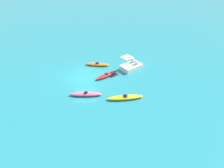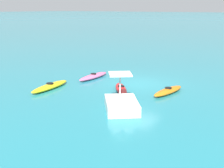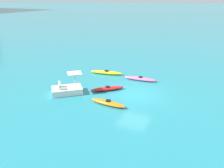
{
  "view_description": "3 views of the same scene",
  "coord_description": "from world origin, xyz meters",
  "views": [
    {
      "loc": [
        19.03,
        3.66,
        11.94
      ],
      "look_at": [
        1.76,
        3.03,
        0.34
      ],
      "focal_mm": 33.17,
      "sensor_mm": 36.0,
      "label": 1
    },
    {
      "loc": [
        -9.98,
        16.94,
        4.84
      ],
      "look_at": [
        0.52,
        2.27,
        0.35
      ],
      "focal_mm": 49.49,
      "sensor_mm": 36.0,
      "label": 2
    },
    {
      "loc": [
        -16.11,
        -5.36,
        7.4
      ],
      "look_at": [
        -0.55,
        1.78,
        0.79
      ],
      "focal_mm": 36.48,
      "sensor_mm": 36.0,
      "label": 3
    }
  ],
  "objects": [
    {
      "name": "pedal_boat_white",
      "position": [
        -2.07,
        5.1,
        0.34
      ],
      "size": [
        2.7,
        2.8,
        1.68
      ],
      "color": "white",
      "rests_on": "ground_plane"
    },
    {
      "name": "kayak_pink",
      "position": [
        3.31,
        0.6,
        0.16
      ],
      "size": [
        0.76,
        3.1,
        0.37
      ],
      "color": "pink",
      "rests_on": "ground_plane"
    },
    {
      "name": "kayak_red",
      "position": [
        -0.2,
        2.36,
        0.16
      ],
      "size": [
        2.27,
        2.53,
        0.37
      ],
      "color": "red",
      "rests_on": "ground_plane"
    },
    {
      "name": "ground_plane",
      "position": [
        0.0,
        0.0,
        0.0
      ],
      "size": [
        600.0,
        600.0,
        0.0
      ],
      "primitive_type": "plane",
      "color": "teal"
    },
    {
      "name": "kayak_orange",
      "position": [
        -2.64,
        1.12,
        0.16
      ],
      "size": [
        0.87,
        2.88,
        0.37
      ],
      "color": "orange",
      "rests_on": "ground_plane"
    },
    {
      "name": "kayak_yellow",
      "position": [
        3.69,
        4.33,
        0.16
      ],
      "size": [
        1.23,
        3.45,
        0.37
      ],
      "color": "yellow",
      "rests_on": "ground_plane"
    }
  ]
}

